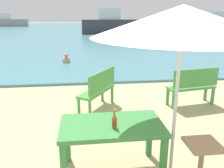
# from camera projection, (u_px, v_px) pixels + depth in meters

# --- Properties ---
(sea_water) EXTENTS (120.00, 50.00, 0.08)m
(sea_water) POSITION_uv_depth(u_px,v_px,m) (90.00, 30.00, 31.47)
(sea_water) COLOR teal
(sea_water) RESTS_ON ground_plane
(picnic_table_green) EXTENTS (1.40, 0.80, 0.76)m
(picnic_table_green) POSITION_uv_depth(u_px,v_px,m) (112.00, 131.00, 3.27)
(picnic_table_green) COLOR #3D8C42
(picnic_table_green) RESTS_ON ground_plane
(beer_bottle_amber) EXTENTS (0.07, 0.07, 0.26)m
(beer_bottle_amber) POSITION_uv_depth(u_px,v_px,m) (114.00, 121.00, 3.09)
(beer_bottle_amber) COLOR brown
(beer_bottle_amber) RESTS_ON picnic_table_green
(patio_umbrella) EXTENTS (2.10, 2.10, 2.30)m
(patio_umbrella) POSITION_uv_depth(u_px,v_px,m) (183.00, 21.00, 2.67)
(patio_umbrella) COLOR silver
(patio_umbrella) RESTS_ON ground_plane
(side_table_wood) EXTENTS (0.44, 0.44, 0.54)m
(side_table_wood) POSITION_uv_depth(u_px,v_px,m) (202.00, 155.00, 3.22)
(side_table_wood) COLOR tan
(side_table_wood) RESTS_ON ground_plane
(bench_green_left) EXTENTS (0.95, 1.20, 0.95)m
(bench_green_left) POSITION_uv_depth(u_px,v_px,m) (99.00, 88.00, 5.51)
(bench_green_left) COLOR #4C9E47
(bench_green_left) RESTS_ON ground_plane
(bench_green_right) EXTENTS (1.24, 0.55, 0.95)m
(bench_green_right) POSITION_uv_depth(u_px,v_px,m) (193.00, 85.00, 5.76)
(bench_green_right) COLOR #4C9E47
(bench_green_right) RESTS_ON ground_plane
(swimmer_person) EXTENTS (0.34, 0.34, 0.41)m
(swimmer_person) POSITION_uv_depth(u_px,v_px,m) (66.00, 59.00, 10.62)
(swimmer_person) COLOR tan
(swimmer_person) RESTS_ON sea_water
(boat_ferry) EXTENTS (5.80, 1.58, 2.11)m
(boat_ferry) POSITION_uv_depth(u_px,v_px,m) (9.00, 22.00, 39.14)
(boat_ferry) COLOR gray
(boat_ferry) RESTS_ON sea_water
(boat_fishing_trawler) EXTENTS (6.33, 1.73, 2.30)m
(boat_fishing_trawler) POSITION_uv_depth(u_px,v_px,m) (219.00, 23.00, 31.64)
(boat_fishing_trawler) COLOR #4C4C4C
(boat_fishing_trawler) RESTS_ON sea_water
(boat_sailboat) EXTENTS (6.09, 1.66, 2.22)m
(boat_sailboat) POSITION_uv_depth(u_px,v_px,m) (184.00, 25.00, 27.70)
(boat_sailboat) COLOR gray
(boat_sailboat) RESTS_ON sea_water
(boat_cargo_ship) EXTENTS (7.11, 1.94, 2.59)m
(boat_cargo_ship) POSITION_uv_depth(u_px,v_px,m) (114.00, 25.00, 25.54)
(boat_cargo_ship) COLOR #38383F
(boat_cargo_ship) RESTS_ON sea_water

